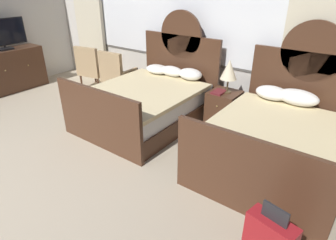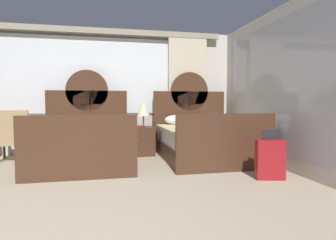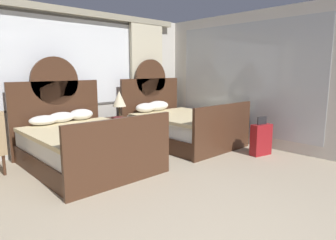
% 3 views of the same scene
% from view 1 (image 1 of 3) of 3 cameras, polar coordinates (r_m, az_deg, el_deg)
% --- Properties ---
extents(wall_back_window, '(6.92, 0.22, 2.70)m').
position_cam_1_polar(wall_back_window, '(5.71, 1.90, 18.10)').
color(wall_back_window, beige).
rests_on(wall_back_window, ground_plane).
extents(bed_near_window, '(1.65, 2.14, 1.78)m').
position_cam_1_polar(bed_near_window, '(4.93, -4.02, 3.81)').
color(bed_near_window, '#472B1C').
rests_on(bed_near_window, ground_plane).
extents(bed_near_mirror, '(1.65, 2.14, 1.78)m').
position_cam_1_polar(bed_near_mirror, '(4.00, 21.20, -3.83)').
color(bed_near_mirror, '#472B1C').
rests_on(bed_near_mirror, ground_plane).
extents(nightstand_between_beds, '(0.48, 0.51, 0.59)m').
position_cam_1_polar(nightstand_between_beds, '(4.91, 11.04, 2.31)').
color(nightstand_between_beds, '#472B1C').
rests_on(nightstand_between_beds, ground_plane).
extents(table_lamp_on_nightstand, '(0.27, 0.27, 0.55)m').
position_cam_1_polar(table_lamp_on_nightstand, '(4.68, 12.13, 9.79)').
color(table_lamp_on_nightstand, brown).
rests_on(table_lamp_on_nightstand, nightstand_between_beds).
extents(book_on_nightstand, '(0.18, 0.26, 0.03)m').
position_cam_1_polar(book_on_nightstand, '(4.74, 10.13, 5.54)').
color(book_on_nightstand, maroon).
rests_on(book_on_nightstand, nightstand_between_beds).
extents(dresser_minibar, '(0.52, 1.83, 0.90)m').
position_cam_1_polar(dresser_minibar, '(7.17, -30.55, 8.19)').
color(dresser_minibar, '#472B1C').
rests_on(dresser_minibar, ground_plane).
extents(tv_flatscreen, '(0.20, 1.00, 0.63)m').
position_cam_1_polar(tv_flatscreen, '(7.07, -30.38, 14.65)').
color(tv_flatscreen, black).
rests_on(tv_flatscreen, dresser_minibar).
extents(armchair_by_window_left, '(0.62, 0.62, 0.96)m').
position_cam_1_polar(armchair_by_window_left, '(6.13, -10.28, 9.21)').
color(armchair_by_window_left, tan).
rests_on(armchair_by_window_left, ground_plane).
extents(armchair_by_window_centre, '(0.68, 0.68, 0.96)m').
position_cam_1_polar(armchair_by_window_centre, '(6.69, -14.90, 10.21)').
color(armchair_by_window_centre, tan).
rests_on(armchair_by_window_centre, ground_plane).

